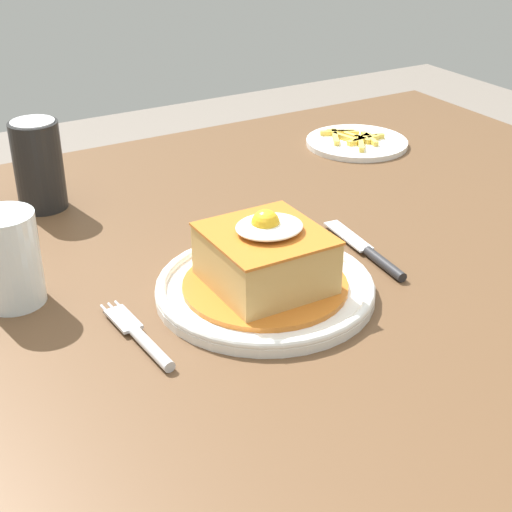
% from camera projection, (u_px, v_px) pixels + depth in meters
% --- Properties ---
extents(dining_table, '(1.33, 1.02, 0.76)m').
position_uv_depth(dining_table, '(266.00, 340.00, 0.94)').
color(dining_table, brown).
rests_on(dining_table, ground_plane).
extents(main_plate, '(0.24, 0.24, 0.02)m').
position_uv_depth(main_plate, '(265.00, 288.00, 0.84)').
color(main_plate, white).
rests_on(main_plate, dining_table).
extents(sandwich_meal, '(0.18, 0.18, 0.09)m').
position_uv_depth(sandwich_meal, '(265.00, 260.00, 0.82)').
color(sandwich_meal, '#C66B23').
rests_on(sandwich_meal, main_plate).
extents(fork, '(0.03, 0.14, 0.01)m').
position_uv_depth(fork, '(142.00, 339.00, 0.76)').
color(fork, silver).
rests_on(fork, dining_table).
extents(knife, '(0.03, 0.17, 0.01)m').
position_uv_depth(knife, '(373.00, 255.00, 0.92)').
color(knife, '#262628').
rests_on(knife, dining_table).
extents(soda_can, '(0.07, 0.07, 0.12)m').
position_uv_depth(soda_can, '(38.00, 165.00, 1.03)').
color(soda_can, black).
rests_on(soda_can, dining_table).
extents(drinking_glass, '(0.07, 0.07, 0.10)m').
position_uv_depth(drinking_glass, '(10.00, 265.00, 0.81)').
color(drinking_glass, gold).
rests_on(drinking_glass, dining_table).
extents(side_plate_fries, '(0.17, 0.17, 0.02)m').
position_uv_depth(side_plate_fries, '(356.00, 142.00, 1.28)').
color(side_plate_fries, white).
rests_on(side_plate_fries, dining_table).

